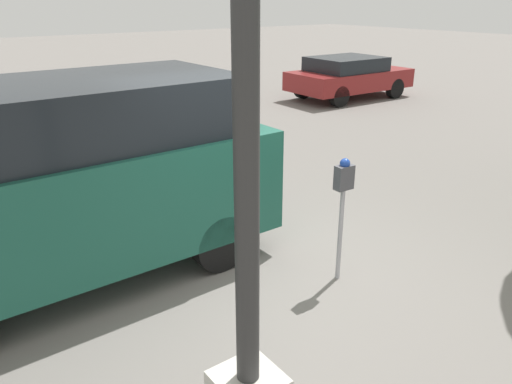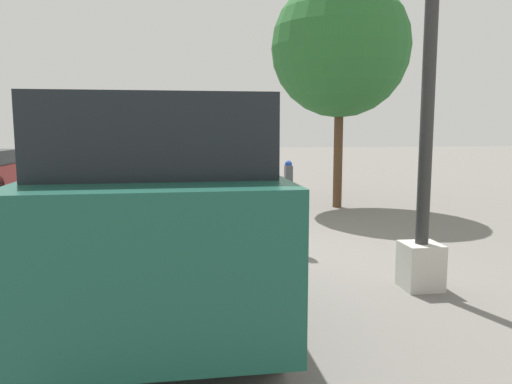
{
  "view_description": "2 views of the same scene",
  "coord_description": "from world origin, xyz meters",
  "px_view_note": "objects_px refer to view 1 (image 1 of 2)",
  "views": [
    {
      "loc": [
        3.04,
        3.83,
        2.96
      ],
      "look_at": [
        -0.28,
        -0.68,
        0.76
      ],
      "focal_mm": 35.0,
      "sensor_mm": 36.0,
      "label": 1
    },
    {
      "loc": [
        6.94,
        -1.14,
        1.92
      ],
      "look_at": [
        -0.68,
        -0.05,
        0.92
      ],
      "focal_mm": 35.0,
      "sensor_mm": 36.0,
      "label": 2
    }
  ],
  "objects_px": {
    "parked_van": "(67,177)",
    "car_distant": "(349,76)",
    "lamp_post": "(246,151)",
    "parking_meter_near": "(343,192)"
  },
  "relations": [
    {
      "from": "parked_van",
      "to": "car_distant",
      "type": "bearing_deg",
      "value": -151.78
    },
    {
      "from": "lamp_post",
      "to": "car_distant",
      "type": "xyz_separation_m",
      "value": [
        -9.95,
        -8.63,
        -1.46
      ]
    },
    {
      "from": "car_distant",
      "to": "parked_van",
      "type": "bearing_deg",
      "value": -149.65
    },
    {
      "from": "lamp_post",
      "to": "car_distant",
      "type": "distance_m",
      "value": 13.25
    },
    {
      "from": "parking_meter_near",
      "to": "lamp_post",
      "type": "distance_m",
      "value": 2.64
    },
    {
      "from": "parking_meter_near",
      "to": "lamp_post",
      "type": "xyz_separation_m",
      "value": [
        2.08,
        1.19,
        1.11
      ]
    },
    {
      "from": "parking_meter_near",
      "to": "parked_van",
      "type": "height_order",
      "value": "parked_van"
    },
    {
      "from": "lamp_post",
      "to": "car_distant",
      "type": "height_order",
      "value": "lamp_post"
    },
    {
      "from": "parked_van",
      "to": "car_distant",
      "type": "xyz_separation_m",
      "value": [
        -10.17,
        -5.62,
        -0.49
      ]
    },
    {
      "from": "parked_van",
      "to": "lamp_post",
      "type": "bearing_deg",
      "value": 93.54
    }
  ]
}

